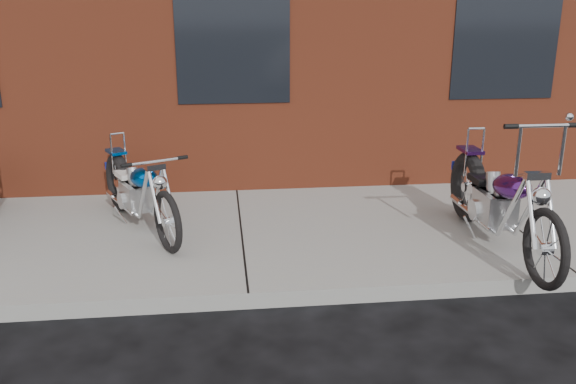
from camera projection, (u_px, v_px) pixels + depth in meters
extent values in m
plane|color=black|center=(249.00, 309.00, 5.21)|extent=(120.00, 120.00, 0.00)
cube|color=gray|center=(241.00, 237.00, 6.61)|extent=(22.00, 3.00, 0.15)
torus|color=black|center=(473.00, 191.00, 6.64)|extent=(0.16, 0.79, 0.79)
torus|color=black|center=(555.00, 257.00, 5.02)|extent=(0.08, 0.71, 0.71)
cube|color=#B4B4B4|center=(501.00, 213.00, 5.98)|extent=(0.31, 0.44, 0.33)
ellipsoid|color=#491966|center=(520.00, 191.00, 5.59)|extent=(0.29, 0.61, 0.34)
cube|color=black|center=(491.00, 184.00, 6.18)|extent=(0.27, 0.31, 0.07)
cylinder|color=silver|center=(551.00, 218.00, 5.06)|extent=(0.05, 0.32, 0.59)
cylinder|color=silver|center=(554.00, 129.00, 4.98)|extent=(0.60, 0.04, 0.03)
cylinder|color=silver|center=(480.00, 156.00, 6.43)|extent=(0.02, 0.02, 0.53)
cylinder|color=silver|center=(502.00, 218.00, 6.26)|extent=(0.06, 0.99, 0.05)
torus|color=black|center=(123.00, 185.00, 7.03)|extent=(0.42, 0.68, 0.69)
torus|color=black|center=(173.00, 226.00, 5.82)|extent=(0.33, 0.59, 0.62)
cube|color=#B4B4B4|center=(141.00, 200.00, 6.54)|extent=(0.41, 0.46, 0.29)
ellipsoid|color=#004EB0|center=(148.00, 181.00, 6.24)|extent=(0.46, 0.59, 0.30)
cube|color=beige|center=(132.00, 177.00, 6.68)|extent=(0.33, 0.34, 0.06)
cylinder|color=silver|center=(167.00, 198.00, 5.85)|extent=(0.16, 0.27, 0.52)
cylinder|color=silver|center=(161.00, 164.00, 5.85)|extent=(0.49, 0.26, 0.03)
cylinder|color=silver|center=(123.00, 156.00, 6.86)|extent=(0.03, 0.03, 0.46)
cylinder|color=silver|center=(146.00, 204.00, 6.80)|extent=(0.42, 0.80, 0.05)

